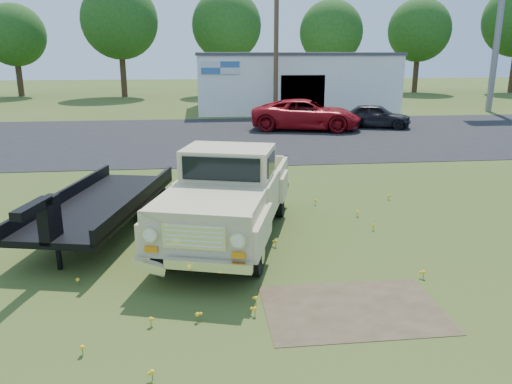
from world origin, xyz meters
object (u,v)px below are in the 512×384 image
at_px(flatbed_trailer, 102,199).
at_px(red_pickup, 306,115).
at_px(dark_sedan, 375,116).
at_px(vintage_pickup_truck, 229,194).

distance_m(flatbed_trailer, red_pickup, 17.51).
bearing_deg(red_pickup, flatbed_trailer, 165.68).
bearing_deg(dark_sedan, red_pickup, 116.29).
height_order(flatbed_trailer, red_pickup, red_pickup).
relative_size(red_pickup, dark_sedan, 1.54).
relative_size(vintage_pickup_truck, flatbed_trailer, 1.02).
bearing_deg(flatbed_trailer, red_pickup, 74.47).
height_order(flatbed_trailer, dark_sedan, flatbed_trailer).
relative_size(vintage_pickup_truck, dark_sedan, 1.54).
height_order(vintage_pickup_truck, flatbed_trailer, vintage_pickup_truck).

